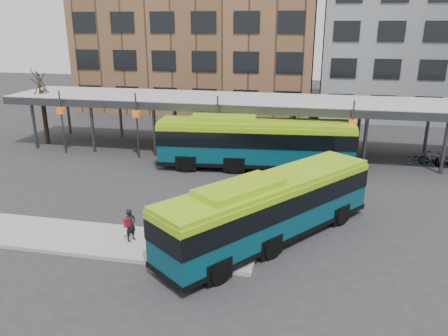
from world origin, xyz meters
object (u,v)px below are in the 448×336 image
tree (45,115)px  bus_front (270,207)px  pedestrian (130,225)px  bus_rear (254,142)px

tree → bus_front: (19.86, -13.28, -0.77)m
tree → pedestrian: size_ratio=3.68×
tree → bus_front: tree is taller
tree → pedestrian: bearing=-47.2°
bus_front → bus_rear: bearing=49.2°
bus_front → pedestrian: bus_front is taller
tree → bus_rear: 17.92m
tree → bus_rear: tree is taller
bus_front → bus_rear: (-2.20, 10.35, 0.20)m
pedestrian → bus_front: bearing=-50.4°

